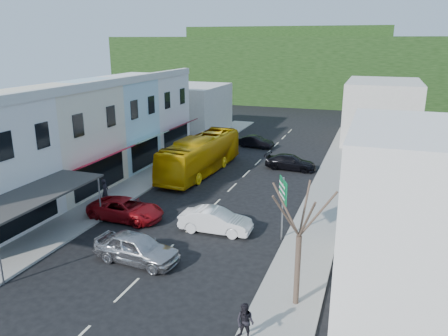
{
  "coord_description": "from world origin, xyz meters",
  "views": [
    {
      "loc": [
        10.52,
        -23.81,
        11.54
      ],
      "look_at": [
        0.0,
        6.0,
        2.2
      ],
      "focal_mm": 35.0,
      "sensor_mm": 36.0,
      "label": 1
    }
  ],
  "objects_px": {
    "bus": "(201,156)",
    "car_silver": "(137,250)",
    "pedestrian_right": "(245,321)",
    "pedestrian_left": "(105,192)",
    "traffic_signal": "(343,113)",
    "car_white": "(216,221)",
    "direction_sign": "(282,209)",
    "car_red": "(126,209)",
    "street_tree": "(299,236)"
  },
  "relations": [
    {
      "from": "bus",
      "to": "car_silver",
      "type": "distance_m",
      "value": 16.61
    },
    {
      "from": "bus",
      "to": "pedestrian_right",
      "type": "bearing_deg",
      "value": -60.19
    },
    {
      "from": "car_silver",
      "to": "pedestrian_left",
      "type": "xyz_separation_m",
      "value": [
        -6.5,
        6.71,
        0.3
      ]
    },
    {
      "from": "pedestrian_right",
      "to": "car_silver",
      "type": "bearing_deg",
      "value": 159.71
    },
    {
      "from": "car_silver",
      "to": "pedestrian_right",
      "type": "height_order",
      "value": "pedestrian_right"
    },
    {
      "from": "pedestrian_left",
      "to": "traffic_signal",
      "type": "height_order",
      "value": "traffic_signal"
    },
    {
      "from": "car_white",
      "to": "direction_sign",
      "type": "distance_m",
      "value": 4.29
    },
    {
      "from": "car_white",
      "to": "bus",
      "type": "bearing_deg",
      "value": 24.78
    },
    {
      "from": "bus",
      "to": "car_red",
      "type": "distance_m",
      "value": 11.51
    },
    {
      "from": "direction_sign",
      "to": "pedestrian_right",
      "type": "bearing_deg",
      "value": -111.05
    },
    {
      "from": "traffic_signal",
      "to": "direction_sign",
      "type": "bearing_deg",
      "value": 93.35
    },
    {
      "from": "pedestrian_left",
      "to": "car_red",
      "type": "bearing_deg",
      "value": -133.42
    },
    {
      "from": "pedestrian_right",
      "to": "street_tree",
      "type": "relative_size",
      "value": 0.25
    },
    {
      "from": "car_silver",
      "to": "street_tree",
      "type": "height_order",
      "value": "street_tree"
    },
    {
      "from": "car_red",
      "to": "street_tree",
      "type": "relative_size",
      "value": 0.67
    },
    {
      "from": "traffic_signal",
      "to": "street_tree",
      "type": "bearing_deg",
      "value": 96.66
    },
    {
      "from": "pedestrian_right",
      "to": "traffic_signal",
      "type": "bearing_deg",
      "value": 100.15
    },
    {
      "from": "bus",
      "to": "pedestrian_right",
      "type": "distance_m",
      "value": 23.17
    },
    {
      "from": "pedestrian_right",
      "to": "direction_sign",
      "type": "height_order",
      "value": "direction_sign"
    },
    {
      "from": "bus",
      "to": "pedestrian_right",
      "type": "xyz_separation_m",
      "value": [
        10.4,
        -20.7,
        -0.55
      ]
    },
    {
      "from": "pedestrian_right",
      "to": "direction_sign",
      "type": "relative_size",
      "value": 0.44
    },
    {
      "from": "street_tree",
      "to": "traffic_signal",
      "type": "height_order",
      "value": "street_tree"
    },
    {
      "from": "car_silver",
      "to": "street_tree",
      "type": "relative_size",
      "value": 0.64
    },
    {
      "from": "traffic_signal",
      "to": "car_red",
      "type": "bearing_deg",
      "value": 75.74
    },
    {
      "from": "pedestrian_right",
      "to": "street_tree",
      "type": "xyz_separation_m",
      "value": [
        1.43,
        3.16,
        2.43
      ]
    },
    {
      "from": "street_tree",
      "to": "pedestrian_left",
      "type": "bearing_deg",
      "value": 152.64
    },
    {
      "from": "car_red",
      "to": "traffic_signal",
      "type": "distance_m",
      "value": 34.41
    },
    {
      "from": "car_red",
      "to": "direction_sign",
      "type": "relative_size",
      "value": 1.18
    },
    {
      "from": "bus",
      "to": "car_white",
      "type": "xyz_separation_m",
      "value": [
        5.66,
        -11.34,
        -0.85
      ]
    },
    {
      "from": "car_silver",
      "to": "direction_sign",
      "type": "height_order",
      "value": "direction_sign"
    },
    {
      "from": "pedestrian_right",
      "to": "traffic_signal",
      "type": "distance_m",
      "value": 41.74
    },
    {
      "from": "car_red",
      "to": "street_tree",
      "type": "bearing_deg",
      "value": -114.55
    },
    {
      "from": "car_red",
      "to": "pedestrian_left",
      "type": "xyz_separation_m",
      "value": [
        -2.85,
        1.86,
        0.3
      ]
    },
    {
      "from": "bus",
      "to": "pedestrian_left",
      "type": "height_order",
      "value": "bus"
    },
    {
      "from": "car_red",
      "to": "traffic_signal",
      "type": "xyz_separation_m",
      "value": [
        11.2,
        32.47,
        2.02
      ]
    },
    {
      "from": "bus",
      "to": "pedestrian_left",
      "type": "relative_size",
      "value": 6.82
    },
    {
      "from": "bus",
      "to": "direction_sign",
      "type": "xyz_separation_m",
      "value": [
        9.76,
        -11.06,
        0.4
      ]
    },
    {
      "from": "street_tree",
      "to": "traffic_signal",
      "type": "relative_size",
      "value": 1.26
    },
    {
      "from": "car_white",
      "to": "pedestrian_right",
      "type": "distance_m",
      "value": 10.49
    },
    {
      "from": "car_white",
      "to": "car_silver",
      "type": "bearing_deg",
      "value": 150.14
    },
    {
      "from": "car_silver",
      "to": "car_white",
      "type": "xyz_separation_m",
      "value": [
        2.66,
        4.97,
        0.0
      ]
    },
    {
      "from": "street_tree",
      "to": "car_red",
      "type": "bearing_deg",
      "value": 154.04
    },
    {
      "from": "direction_sign",
      "to": "traffic_signal",
      "type": "height_order",
      "value": "traffic_signal"
    },
    {
      "from": "bus",
      "to": "direction_sign",
      "type": "height_order",
      "value": "direction_sign"
    },
    {
      "from": "car_silver",
      "to": "car_white",
      "type": "relative_size",
      "value": 1.0
    },
    {
      "from": "pedestrian_left",
      "to": "pedestrian_right",
      "type": "relative_size",
      "value": 1.0
    },
    {
      "from": "bus",
      "to": "car_silver",
      "type": "height_order",
      "value": "bus"
    },
    {
      "from": "car_white",
      "to": "car_red",
      "type": "bearing_deg",
      "value": 89.36
    },
    {
      "from": "bus",
      "to": "direction_sign",
      "type": "distance_m",
      "value": 14.76
    },
    {
      "from": "pedestrian_left",
      "to": "traffic_signal",
      "type": "bearing_deg",
      "value": -34.99
    }
  ]
}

